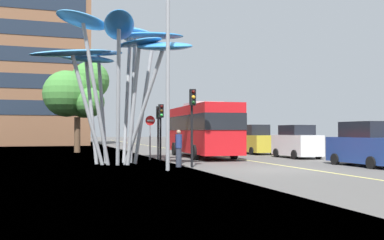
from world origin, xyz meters
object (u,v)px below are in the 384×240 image
object	(u,v)px
car_parked_mid	(297,142)
car_parked_far	(254,140)
traffic_light_kerb_near	(192,111)
pedestrian	(179,148)
leaf_sculpture	(119,49)
no_entry_sign	(150,131)
red_bus	(203,128)
traffic_light_island_mid	(159,121)
street_lamp	(176,53)
traffic_light_kerb_far	(161,120)
car_parked_near	(367,145)

from	to	relation	value
car_parked_mid	car_parked_far	size ratio (longest dim) A/B	0.87
traffic_light_kerb_near	pedestrian	distance (m)	2.00
leaf_sculpture	no_entry_sign	bearing A→B (deg)	52.02
red_bus	traffic_light_island_mid	xyz separation A→B (m)	(-3.32, -0.91, 0.42)
car_parked_far	street_lamp	distance (m)	16.32
no_entry_sign	traffic_light_island_mid	bearing A→B (deg)	45.66
traffic_light_kerb_far	leaf_sculpture	bearing A→B (deg)	-144.37
traffic_light_island_mid	car_parked_mid	xyz separation A→B (m)	(9.04, -1.75, -1.43)
traffic_light_kerb_far	traffic_light_island_mid	bearing A→B (deg)	81.21
traffic_light_kerb_far	no_entry_sign	bearing A→B (deg)	112.55
traffic_light_island_mid	no_entry_sign	xyz separation A→B (m)	(-0.71, -0.72, -0.64)
red_bus	car_parked_mid	bearing A→B (deg)	-24.91
street_lamp	no_entry_sign	size ratio (longest dim) A/B	3.12
car_parked_far	pedestrian	world-z (taller)	car_parked_far
car_parked_far	no_entry_sign	distance (m)	10.57
traffic_light_kerb_near	no_entry_sign	world-z (taller)	traffic_light_kerb_near
red_bus	no_entry_sign	size ratio (longest dim) A/B	3.53
red_bus	car_parked_far	xyz separation A→B (m)	(5.38, 3.12, -0.98)
traffic_light_kerb_far	car_parked_far	world-z (taller)	traffic_light_kerb_far
no_entry_sign	leaf_sculpture	bearing A→B (deg)	-127.98
traffic_light_kerb_near	street_lamp	distance (m)	3.13
red_bus	traffic_light_kerb_near	size ratio (longest dim) A/B	2.52
traffic_light_kerb_near	traffic_light_island_mid	xyz separation A→B (m)	(-0.05, 7.02, -0.33)
traffic_light_kerb_near	pedestrian	world-z (taller)	traffic_light_kerb_near
car_parked_near	car_parked_mid	bearing A→B (deg)	88.09
leaf_sculpture	street_lamp	xyz separation A→B (m)	(1.96, -4.44, -0.84)
street_lamp	pedestrian	world-z (taller)	street_lamp
traffic_light_island_mid	red_bus	bearing A→B (deg)	15.30
car_parked_mid	car_parked_far	bearing A→B (deg)	93.34
pedestrian	street_lamp	bearing A→B (deg)	-110.23
traffic_light_island_mid	pedestrian	xyz separation A→B (m)	(-0.52, -6.53, -1.53)
leaf_sculpture	car_parked_far	distance (m)	15.09
red_bus	no_entry_sign	bearing A→B (deg)	-157.94
car_parked_near	street_lamp	bearing A→B (deg)	175.84
no_entry_sign	traffic_light_kerb_far	bearing A→B (deg)	-67.45
traffic_light_kerb_near	pedestrian	size ratio (longest dim) A/B	2.08
leaf_sculpture	no_entry_sign	size ratio (longest dim) A/B	3.12
traffic_light_kerb_far	no_entry_sign	distance (m)	1.31
car_parked_far	pedestrian	bearing A→B (deg)	-131.15
traffic_light_kerb_far	traffic_light_island_mid	xyz separation A→B (m)	(0.27, 1.77, -0.02)
traffic_light_kerb_far	pedestrian	distance (m)	5.01
pedestrian	car_parked_near	bearing A→B (deg)	-14.62
leaf_sculpture	car_parked_mid	distance (m)	13.38
leaf_sculpture	traffic_light_kerb_far	world-z (taller)	leaf_sculpture
traffic_light_kerb_far	car_parked_near	size ratio (longest dim) A/B	0.76
no_entry_sign	car_parked_far	bearing A→B (deg)	26.77
traffic_light_kerb_far	car_parked_far	distance (m)	10.78
traffic_light_kerb_far	car_parked_near	xyz separation A→B (m)	(9.08, -7.20, -1.42)
traffic_light_island_mid	traffic_light_kerb_near	bearing A→B (deg)	-89.62
leaf_sculpture	car_parked_near	bearing A→B (deg)	-23.42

